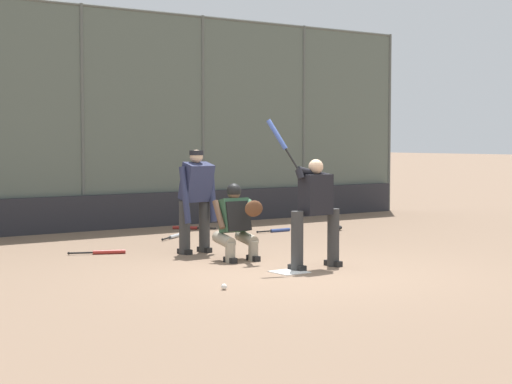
{
  "coord_description": "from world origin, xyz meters",
  "views": [
    {
      "loc": [
        7.19,
        9.15,
        1.82
      ],
      "look_at": [
        -0.16,
        -1.0,
        1.05
      ],
      "focal_mm": 60.0,
      "sensor_mm": 36.0,
      "label": 1
    }
  ],
  "objects_px": {
    "umpire_home": "(196,198)",
    "fielding_glove_on_dirt": "(335,228)",
    "catcher_behind_plate": "(237,221)",
    "spare_bat_near_backstop": "(105,252)",
    "spare_bat_third_base_side": "(278,230)",
    "batter_at_plate": "(315,209)",
    "spare_bat_by_padding": "(174,236)",
    "spare_bat_first_base_side": "(188,228)",
    "baseball_loose": "(224,287)"
  },
  "relations": [
    {
      "from": "baseball_loose",
      "to": "spare_bat_near_backstop",
      "type": "bearing_deg",
      "value": -93.87
    },
    {
      "from": "catcher_behind_plate",
      "to": "spare_bat_by_padding",
      "type": "relative_size",
      "value": 1.66
    },
    {
      "from": "spare_bat_by_padding",
      "to": "baseball_loose",
      "type": "bearing_deg",
      "value": -150.71
    },
    {
      "from": "umpire_home",
      "to": "fielding_glove_on_dirt",
      "type": "distance_m",
      "value": 4.33
    },
    {
      "from": "batter_at_plate",
      "to": "spare_bat_by_padding",
      "type": "height_order",
      "value": "batter_at_plate"
    },
    {
      "from": "catcher_behind_plate",
      "to": "umpire_home",
      "type": "height_order",
      "value": "umpire_home"
    },
    {
      "from": "batter_at_plate",
      "to": "spare_bat_third_base_side",
      "type": "distance_m",
      "value": 4.84
    },
    {
      "from": "spare_bat_near_backstop",
      "to": "spare_bat_first_base_side",
      "type": "distance_m",
      "value": 3.91
    },
    {
      "from": "batter_at_plate",
      "to": "umpire_home",
      "type": "height_order",
      "value": "batter_at_plate"
    },
    {
      "from": "batter_at_plate",
      "to": "spare_bat_first_base_side",
      "type": "distance_m",
      "value": 5.76
    },
    {
      "from": "batter_at_plate",
      "to": "spare_bat_first_base_side",
      "type": "height_order",
      "value": "batter_at_plate"
    },
    {
      "from": "spare_bat_third_base_side",
      "to": "spare_bat_first_base_side",
      "type": "height_order",
      "value": "same"
    },
    {
      "from": "umpire_home",
      "to": "fielding_glove_on_dirt",
      "type": "relative_size",
      "value": 5.15
    },
    {
      "from": "catcher_behind_plate",
      "to": "fielding_glove_on_dirt",
      "type": "xyz_separation_m",
      "value": [
        -3.99,
        -2.31,
        -0.54
      ]
    },
    {
      "from": "spare_bat_third_base_side",
      "to": "spare_bat_first_base_side",
      "type": "bearing_deg",
      "value": 128.85
    },
    {
      "from": "catcher_behind_plate",
      "to": "spare_bat_near_backstop",
      "type": "distance_m",
      "value": 2.3
    },
    {
      "from": "baseball_loose",
      "to": "umpire_home",
      "type": "bearing_deg",
      "value": -116.23
    },
    {
      "from": "catcher_behind_plate",
      "to": "spare_bat_third_base_side",
      "type": "relative_size",
      "value": 1.44
    },
    {
      "from": "spare_bat_near_backstop",
      "to": "batter_at_plate",
      "type": "bearing_deg",
      "value": -37.73
    },
    {
      "from": "batter_at_plate",
      "to": "baseball_loose",
      "type": "distance_m",
      "value": 2.27
    },
    {
      "from": "spare_bat_by_padding",
      "to": "umpire_home",
      "type": "bearing_deg",
      "value": -147.52
    },
    {
      "from": "spare_bat_near_backstop",
      "to": "catcher_behind_plate",
      "type": "bearing_deg",
      "value": -31.28
    },
    {
      "from": "spare_bat_by_padding",
      "to": "spare_bat_first_base_side",
      "type": "relative_size",
      "value": 1.02
    },
    {
      "from": "catcher_behind_plate",
      "to": "spare_bat_first_base_side",
      "type": "bearing_deg",
      "value": -107.74
    },
    {
      "from": "catcher_behind_plate",
      "to": "spare_bat_third_base_side",
      "type": "xyz_separation_m",
      "value": [
        -2.91,
        -2.79,
        -0.57
      ]
    },
    {
      "from": "batter_at_plate",
      "to": "spare_bat_third_base_side",
      "type": "xyz_separation_m",
      "value": [
        -2.46,
        -4.09,
        -0.81
      ]
    },
    {
      "from": "batter_at_plate",
      "to": "spare_bat_first_base_side",
      "type": "xyz_separation_m",
      "value": [
        -1.3,
        -5.55,
        -0.81
      ]
    },
    {
      "from": "spare_bat_third_base_side",
      "to": "fielding_glove_on_dirt",
      "type": "xyz_separation_m",
      "value": [
        -1.08,
        0.48,
        0.02
      ]
    },
    {
      "from": "umpire_home",
      "to": "spare_bat_by_padding",
      "type": "bearing_deg",
      "value": -114.54
    },
    {
      "from": "fielding_glove_on_dirt",
      "to": "spare_bat_first_base_side",
      "type": "bearing_deg",
      "value": -40.92
    },
    {
      "from": "umpire_home",
      "to": "spare_bat_third_base_side",
      "type": "xyz_separation_m",
      "value": [
        -2.98,
        -1.75,
        -0.86
      ]
    },
    {
      "from": "umpire_home",
      "to": "baseball_loose",
      "type": "height_order",
      "value": "umpire_home"
    },
    {
      "from": "spare_bat_third_base_side",
      "to": "baseball_loose",
      "type": "height_order",
      "value": "baseball_loose"
    },
    {
      "from": "batter_at_plate",
      "to": "spare_bat_near_backstop",
      "type": "distance_m",
      "value": 3.65
    },
    {
      "from": "batter_at_plate",
      "to": "spare_bat_first_base_side",
      "type": "bearing_deg",
      "value": -105.87
    },
    {
      "from": "spare_bat_near_backstop",
      "to": "spare_bat_third_base_side",
      "type": "bearing_deg",
      "value": 36.04
    },
    {
      "from": "spare_bat_near_backstop",
      "to": "spare_bat_first_base_side",
      "type": "height_order",
      "value": "same"
    },
    {
      "from": "catcher_behind_plate",
      "to": "spare_bat_first_base_side",
      "type": "distance_m",
      "value": 4.63
    },
    {
      "from": "batter_at_plate",
      "to": "fielding_glove_on_dirt",
      "type": "xyz_separation_m",
      "value": [
        -3.54,
        -3.6,
        -0.78
      ]
    },
    {
      "from": "batter_at_plate",
      "to": "spare_bat_by_padding",
      "type": "xyz_separation_m",
      "value": [
        -0.27,
        -4.38,
        -0.81
      ]
    },
    {
      "from": "spare_bat_first_base_side",
      "to": "baseball_loose",
      "type": "relative_size",
      "value": 9.3
    },
    {
      "from": "catcher_behind_plate",
      "to": "spare_bat_by_padding",
      "type": "height_order",
      "value": "catcher_behind_plate"
    },
    {
      "from": "umpire_home",
      "to": "spare_bat_by_padding",
      "type": "height_order",
      "value": "umpire_home"
    },
    {
      "from": "spare_bat_by_padding",
      "to": "catcher_behind_plate",
      "type": "bearing_deg",
      "value": -139.63
    },
    {
      "from": "catcher_behind_plate",
      "to": "baseball_loose",
      "type": "height_order",
      "value": "catcher_behind_plate"
    },
    {
      "from": "spare_bat_by_padding",
      "to": "spare_bat_third_base_side",
      "type": "xyz_separation_m",
      "value": [
        -2.19,
        0.29,
        0.0
      ]
    },
    {
      "from": "catcher_behind_plate",
      "to": "umpire_home",
      "type": "xyz_separation_m",
      "value": [
        0.07,
        -1.04,
        0.29
      ]
    },
    {
      "from": "batter_at_plate",
      "to": "fielding_glove_on_dirt",
      "type": "height_order",
      "value": "batter_at_plate"
    },
    {
      "from": "fielding_glove_on_dirt",
      "to": "baseball_loose",
      "type": "xyz_separation_m",
      "value": [
        5.55,
        4.3,
        -0.02
      ]
    },
    {
      "from": "fielding_glove_on_dirt",
      "to": "baseball_loose",
      "type": "relative_size",
      "value": 4.35
    }
  ]
}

